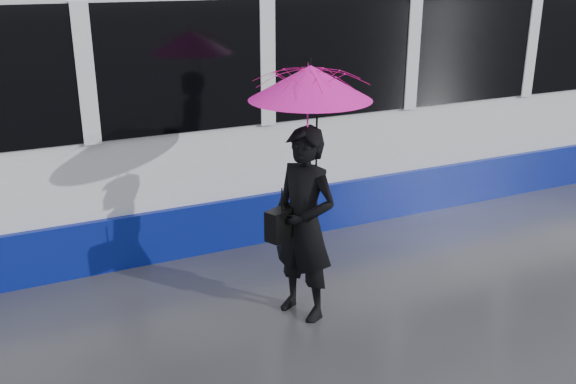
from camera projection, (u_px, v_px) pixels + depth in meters
ground at (316, 284)px, 6.93m from camera, size 90.00×90.00×0.00m
rails at (233, 208)px, 9.05m from camera, size 34.00×1.51×0.02m
woman at (304, 225)px, 6.04m from camera, size 0.70×0.81×1.88m
umbrella at (310, 107)px, 5.68m from camera, size 1.47×1.47×1.27m
handbag at (282, 223)px, 5.95m from camera, size 0.37×0.27×0.47m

